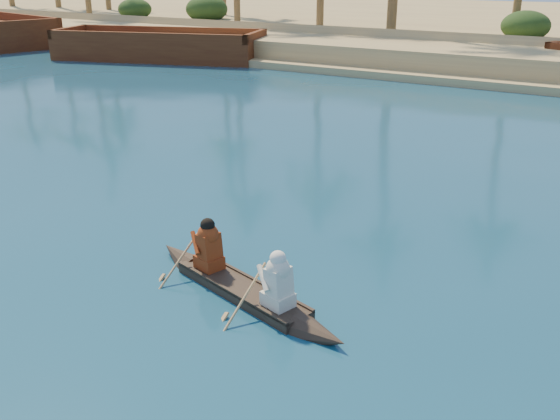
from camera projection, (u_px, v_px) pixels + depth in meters
The scene contains 4 objects.
sandy_embankment at pixel (481, 27), 50.11m from camera, with size 150.00×51.00×1.50m.
shrub_cluster at pixel (416, 35), 37.63m from camera, with size 100.00×6.00×2.40m, color #193312, non-canonical shape.
canoe at pixel (242, 281), 10.20m from camera, with size 4.53×1.82×1.25m.
barge_mid at pixel (159, 47), 36.08m from camera, with size 12.49×7.35×1.98m.
Camera 1 is at (13.26, -5.98, 5.05)m, focal length 40.00 mm.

